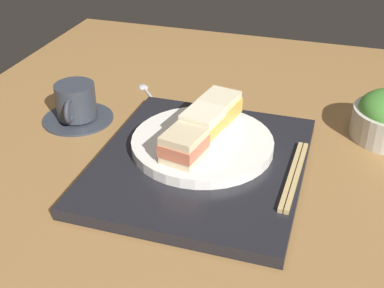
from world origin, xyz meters
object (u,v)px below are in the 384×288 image
Objects in this scene: coffee_cup at (76,105)px; teaspoon at (145,88)px; sandwich_far at (219,109)px; chopsticks_pair at (294,175)px; sandwich_plate at (202,144)px; sandwich_near at (184,146)px; sandwich_middle at (203,125)px.

coffee_cup is 1.62× the size of teaspoon.
sandwich_far is 0.42× the size of chopsticks_pair.
sandwich_plate is 7.29cm from sandwich_near.
coffee_cup reaches higher than sandwich_plate.
coffee_cup is (9.57, 42.07, 0.84)cm from chopsticks_pair.
teaspoon is (15.53, 20.27, -5.97)cm from sandwich_far.
chopsticks_pair is at bearing -102.81° from coffee_cup.
sandwich_near is 0.93× the size of teaspoon.
sandwich_plate is at bearing 170.47° from sandwich_far.
sandwich_middle is at bearing -138.90° from teaspoon.
chopsticks_pair is (-3.81, -15.69, -4.02)cm from sandwich_middle.
chopsticks_pair is (-10.27, -14.61, -3.98)cm from sandwich_far.
sandwich_plate is 2.84× the size of teaspoon.
sandwich_far is at bearing 54.89° from chopsticks_pair.
sandwich_middle is at bearing 170.47° from sandwich_far.
sandwich_far is 27.65cm from coffee_cup.
sandwich_far is at bearing -9.53° from sandwich_near.
sandwich_far is at bearing -9.53° from sandwich_middle.
sandwich_plate is 27.00cm from coffee_cup.
sandwich_middle is 27.19cm from coffee_cup.
sandwich_near is at bearing -115.79° from coffee_cup.
sandwich_near reaches higher than chopsticks_pair.
teaspoon is at bearing -23.91° from coffee_cup.
sandwich_middle reaches higher than sandwich_plate.
sandwich_far is at bearing -88.53° from coffee_cup.
sandwich_far reaches higher than chopsticks_pair.
teaspoon is at bearing 41.10° from sandwich_middle.
sandwich_middle reaches higher than chopsticks_pair.
sandwich_far reaches higher than coffee_cup.
sandwich_middle is 0.97× the size of sandwich_far.
sandwich_near is 0.57× the size of coffee_cup.
sandwich_plate is 16.16cm from chopsticks_pair.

